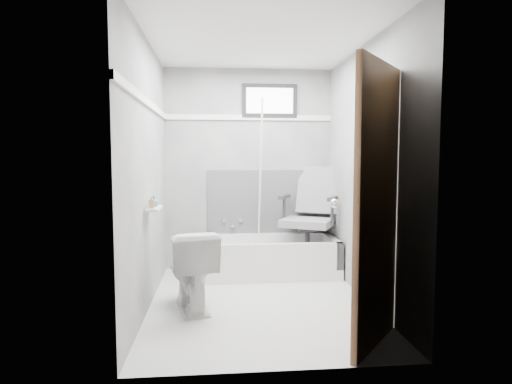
{
  "coord_description": "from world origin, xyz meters",
  "views": [
    {
      "loc": [
        -0.39,
        -3.86,
        1.34
      ],
      "look_at": [
        0.0,
        0.35,
        1.0
      ],
      "focal_mm": 30.0,
      "sensor_mm": 36.0,
      "label": 1
    }
  ],
  "objects": [
    {
      "name": "bathtub",
      "position": [
        0.23,
        0.93,
        0.21
      ],
      "size": [
        1.5,
        0.7,
        0.42
      ],
      "primitive_type": null,
      "color": "white",
      "rests_on": "floor"
    },
    {
      "name": "soap_bottle_b",
      "position": [
        -0.94,
        -0.07,
        0.96
      ],
      "size": [
        0.11,
        0.11,
        0.1
      ],
      "primitive_type": "imported",
      "rotation": [
        0.0,
        0.0,
        0.81
      ],
      "color": "#486584",
      "rests_on": "shelf"
    },
    {
      "name": "trim_left",
      "position": [
        -0.99,
        0.0,
        1.82
      ],
      "size": [
        0.02,
        2.6,
        0.06
      ],
      "primitive_type": "cube",
      "color": "white",
      "rests_on": "wall_left"
    },
    {
      "name": "wall_front",
      "position": [
        0.0,
        -1.3,
        1.2
      ],
      "size": [
        2.0,
        0.02,
        2.4
      ],
      "primitive_type": "cube",
      "color": "slate",
      "rests_on": "floor"
    },
    {
      "name": "soap_bottle_a",
      "position": [
        -0.94,
        -0.21,
        0.97
      ],
      "size": [
        0.05,
        0.05,
        0.1
      ],
      "primitive_type": "imported",
      "rotation": [
        0.0,
        0.0,
        0.07
      ],
      "color": "#9D894E",
      "rests_on": "shelf"
    },
    {
      "name": "wall_left",
      "position": [
        -1.0,
        0.0,
        1.2
      ],
      "size": [
        0.02,
        2.6,
        2.4
      ],
      "primitive_type": "cube",
      "color": "slate",
      "rests_on": "floor"
    },
    {
      "name": "floor",
      "position": [
        0.0,
        0.0,
        0.0
      ],
      "size": [
        2.6,
        2.6,
        0.0
      ],
      "primitive_type": "plane",
      "color": "silver",
      "rests_on": "ground"
    },
    {
      "name": "pole",
      "position": [
        0.11,
        1.06,
        1.05
      ],
      "size": [
        0.02,
        0.5,
        1.9
      ],
      "primitive_type": "cylinder",
      "rotation": [
        0.25,
        0.0,
        0.0
      ],
      "color": "white",
      "rests_on": "bathtub"
    },
    {
      "name": "toilet",
      "position": [
        -0.62,
        -0.11,
        0.35
      ],
      "size": [
        0.55,
        0.79,
        0.7
      ],
      "primitive_type": "imported",
      "rotation": [
        0.0,
        0.0,
        3.37
      ],
      "color": "white",
      "rests_on": "floor"
    },
    {
      "name": "door",
      "position": [
        0.98,
        -1.28,
        1.0
      ],
      "size": [
        0.78,
        0.78,
        2.0
      ],
      "primitive_type": null,
      "color": "#583120",
      "rests_on": "floor"
    },
    {
      "name": "wall_back",
      "position": [
        0.0,
        1.3,
        1.2
      ],
      "size": [
        2.0,
        0.02,
        2.4
      ],
      "primitive_type": "cube",
      "color": "slate",
      "rests_on": "floor"
    },
    {
      "name": "ceiling",
      "position": [
        0.0,
        0.0,
        2.4
      ],
      "size": [
        2.6,
        2.6,
        0.0
      ],
      "primitive_type": "plane",
      "rotation": [
        3.14,
        0.0,
        0.0
      ],
      "color": "silver",
      "rests_on": "floor"
    },
    {
      "name": "shelf",
      "position": [
        -0.93,
        -0.13,
        0.9
      ],
      "size": [
        0.1,
        0.32,
        0.02
      ],
      "primitive_type": "cube",
      "color": "silver",
      "rests_on": "wall_left"
    },
    {
      "name": "faucet",
      "position": [
        -0.2,
        1.27,
        0.55
      ],
      "size": [
        0.26,
        0.1,
        0.16
      ],
      "primitive_type": null,
      "color": "silver",
      "rests_on": "wall_back"
    },
    {
      "name": "office_chair",
      "position": [
        0.66,
        0.96,
        0.68
      ],
      "size": [
        0.87,
        0.87,
        1.13
      ],
      "primitive_type": null,
      "rotation": [
        0.0,
        0.0,
        -0.48
      ],
      "color": "slate",
      "rests_on": "bathtub"
    },
    {
      "name": "wall_right",
      "position": [
        1.0,
        0.0,
        1.2
      ],
      "size": [
        0.02,
        2.6,
        2.4
      ],
      "primitive_type": "cube",
      "color": "slate",
      "rests_on": "floor"
    },
    {
      "name": "trim_back",
      "position": [
        0.0,
        1.29,
        1.82
      ],
      "size": [
        2.0,
        0.02,
        0.06
      ],
      "primitive_type": "cube",
      "color": "white",
      "rests_on": "wall_back"
    },
    {
      "name": "backerboard",
      "position": [
        0.25,
        1.29,
        0.8
      ],
      "size": [
        1.5,
        0.02,
        0.78
      ],
      "primitive_type": "cube",
      "color": "#4C4C4F",
      "rests_on": "wall_back"
    },
    {
      "name": "window",
      "position": [
        0.25,
        1.29,
        2.02
      ],
      "size": [
        0.66,
        0.04,
        0.4
      ],
      "primitive_type": null,
      "color": "black",
      "rests_on": "wall_back"
    }
  ]
}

